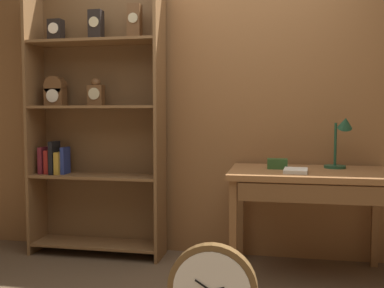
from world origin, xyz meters
TOP-DOWN VIEW (x-y plane):
  - back_wood_panel at (0.00, 1.29)m, footprint 4.80×0.05m
  - bookshelf at (-0.99, 1.10)m, footprint 1.13×0.32m
  - workbench at (0.76, 0.84)m, footprint 1.14×0.72m
  - desk_lamp at (0.99, 1.01)m, footprint 0.19×0.20m
  - toolbox_small at (0.53, 0.92)m, footprint 0.15×0.09m
  - open_repair_manual at (0.66, 0.74)m, footprint 0.18×0.23m

SIDE VIEW (x-z plane):
  - workbench at x=0.76m, z-range 0.30..1.08m
  - open_repair_manual at x=0.66m, z-range 0.78..0.81m
  - toolbox_small at x=0.53m, z-range 0.78..0.86m
  - desk_lamp at x=0.99m, z-range 0.80..1.21m
  - bookshelf at x=-0.99m, z-range 0.01..2.23m
  - back_wood_panel at x=0.00m, z-range 0.00..2.60m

